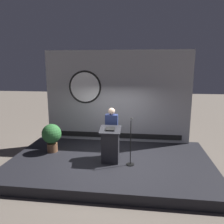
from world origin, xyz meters
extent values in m
plane|color=#6B6056|center=(0.00, 0.00, 0.00)|extent=(40.00, 40.00, 0.00)
cube|color=black|center=(0.00, 0.00, 0.15)|extent=(6.40, 4.00, 0.30)
cube|color=#9E9EA3|center=(0.00, 1.85, 2.06)|extent=(5.60, 0.10, 3.52)
cylinder|color=black|center=(-1.24, 1.80, 2.43)|extent=(1.28, 0.02, 1.28)
cylinder|color=white|center=(-1.24, 1.79, 2.43)|extent=(1.14, 0.02, 1.14)
cube|color=black|center=(0.00, 1.79, 0.52)|extent=(5.04, 0.02, 0.20)
cube|color=#26262B|center=(0.02, -0.22, 0.80)|extent=(0.52, 0.40, 1.00)
cube|color=#26262B|center=(0.02, -0.22, 1.33)|extent=(0.64, 0.49, 0.18)
cube|color=black|center=(0.02, -0.24, 1.38)|extent=(0.28, 0.20, 0.08)
cylinder|color=black|center=(0.00, 0.26, 0.70)|extent=(0.26, 0.26, 0.80)
cube|color=navy|center=(0.00, 0.26, 1.40)|extent=(0.40, 0.24, 0.60)
sphere|color=beige|center=(0.00, 0.26, 1.81)|extent=(0.22, 0.22, 0.22)
cylinder|color=black|center=(0.65, -0.37, 0.31)|extent=(0.24, 0.24, 0.02)
cylinder|color=black|center=(0.65, -0.37, 0.99)|extent=(0.03, 0.03, 1.39)
cylinder|color=black|center=(0.65, -0.16, 1.64)|extent=(0.02, 0.41, 0.02)
sphere|color=#262626|center=(0.65, 0.05, 1.64)|extent=(0.07, 0.07, 0.07)
cylinder|color=brown|center=(-2.10, 0.36, 0.45)|extent=(0.36, 0.36, 0.30)
sphere|color=#2D6B33|center=(-2.10, 0.36, 0.95)|extent=(0.67, 0.67, 0.67)
camera|label=1|loc=(0.93, -6.77, 3.27)|focal=36.23mm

